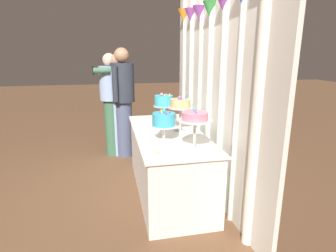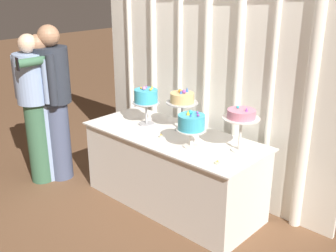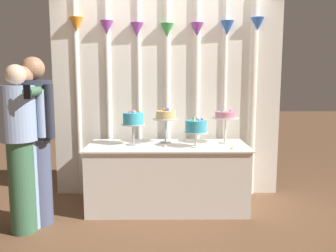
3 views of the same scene
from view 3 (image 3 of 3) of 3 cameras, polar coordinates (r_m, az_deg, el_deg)
name	(u,v)px [view 3 (image 3 of 3)]	position (r m, az deg, el deg)	size (l,w,h in m)	color
ground_plane	(167,211)	(3.98, -0.09, -13.96)	(24.00, 24.00, 0.00)	brown
draped_curtain	(170,92)	(4.31, 0.32, 5.65)	(2.86, 0.17, 2.51)	white
cake_table	(167,176)	(3.96, -0.10, -8.44)	(1.82, 0.76, 0.74)	white
cake_display_leftmost	(133,120)	(3.87, -5.84, 1.01)	(0.27, 0.27, 0.40)	#B2B2B7
cake_display_midleft	(166,117)	(3.97, -0.39, 1.57)	(0.30, 0.30, 0.42)	#B2B2B7
cake_display_midright	(196,127)	(3.74, 4.69, -0.21)	(0.27, 0.27, 0.34)	silver
cake_display_rightmost	(225,117)	(3.99, 9.60, 1.52)	(0.32, 0.32, 0.40)	silver
tealight_far_left	(165,146)	(3.74, -0.52, -3.39)	(0.04, 0.04, 0.04)	beige
tealight_near_left	(232,148)	(3.71, 10.70, -3.66)	(0.05, 0.05, 0.03)	beige
guest_man_dark_suit	(36,135)	(3.65, -21.15, -1.42)	(0.49, 0.49, 1.70)	#4C5675
guest_man_pink_jacket	(19,143)	(3.52, -23.59, -2.58)	(0.49, 0.41, 1.62)	#3D6B4C
guest_girl_blue_dress	(26,140)	(3.58, -22.67, -2.18)	(0.42, 0.55, 1.61)	#93ADD6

